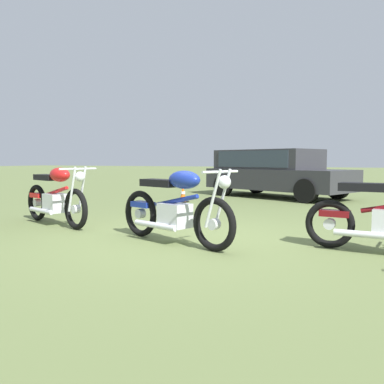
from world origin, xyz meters
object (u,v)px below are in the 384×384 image
at_px(motorcycle_red, 55,196).
at_px(car_charcoal, 273,169).
at_px(motorcycle_blue, 175,207).
at_px(traffic_cone, 183,194).

distance_m(motorcycle_red, car_charcoal, 7.19).
bearing_deg(motorcycle_blue, car_charcoal, 112.95).
xyz_separation_m(motorcycle_blue, traffic_cone, (-2.15, 4.90, -0.28)).
distance_m(motorcycle_blue, car_charcoal, 7.42).
distance_m(car_charcoal, traffic_cone, 3.17).
bearing_deg(car_charcoal, motorcycle_red, -84.38).
bearing_deg(car_charcoal, traffic_cone, -102.21).
height_order(motorcycle_red, traffic_cone, motorcycle_red).
height_order(motorcycle_red, car_charcoal, car_charcoal).
bearing_deg(motorcycle_red, traffic_cone, 105.81).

